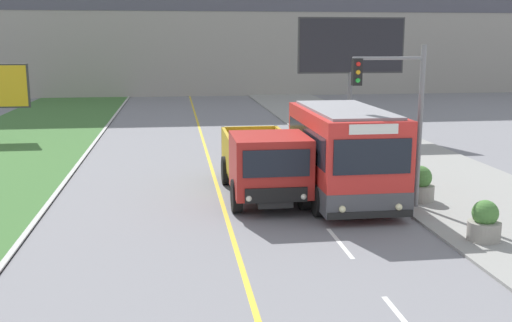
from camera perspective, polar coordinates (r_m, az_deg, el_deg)
city_bus at (r=19.68m, az=8.35°, el=0.58°), size 2.70×5.81×3.09m
dump_truck at (r=19.52m, az=0.90°, el=-0.43°), size 2.44×6.42×2.34m
traffic_light_mast at (r=18.77m, az=13.44°, el=5.16°), size 2.28×0.32×5.10m
billboard_large at (r=32.54m, az=9.05°, el=10.52°), size 5.74×0.24×6.39m
planter_round_near at (r=16.81m, az=20.93°, el=-5.49°), size 0.85×0.85×1.08m
planter_round_second at (r=20.21m, az=15.33°, el=-2.24°), size 0.94×0.94×1.15m
planter_round_third at (r=23.87m, az=11.81°, el=-0.09°), size 0.89×0.89×1.07m
planter_round_far at (r=27.60m, az=9.16°, el=1.58°), size 0.91×0.91×1.09m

